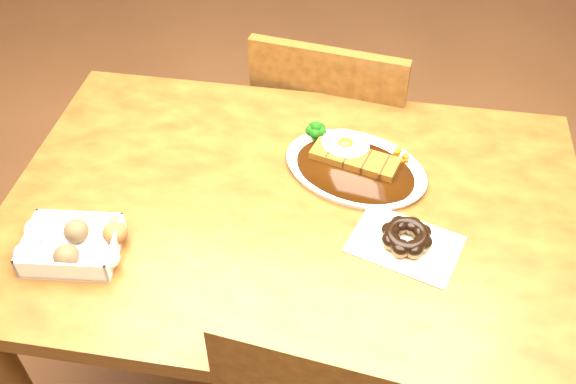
% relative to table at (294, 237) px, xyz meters
% --- Properties ---
extents(table, '(1.20, 0.80, 0.75)m').
position_rel_table_xyz_m(table, '(0.00, 0.00, 0.00)').
color(table, '#4C280F').
rests_on(table, ground).
extents(chair_far, '(0.47, 0.47, 0.87)m').
position_rel_table_xyz_m(chair_far, '(0.04, 0.54, -0.17)').
color(chair_far, '#4C280F').
rests_on(chair_far, ground).
extents(katsu_curry_plate, '(0.37, 0.31, 0.06)m').
position_rel_table_xyz_m(katsu_curry_plate, '(0.11, 0.13, 0.11)').
color(katsu_curry_plate, white).
rests_on(katsu_curry_plate, table).
extents(donut_box, '(0.21, 0.15, 0.05)m').
position_rel_table_xyz_m(donut_box, '(-0.40, -0.19, 0.12)').
color(donut_box, white).
rests_on(donut_box, table).
extents(pon_de_ring, '(0.24, 0.20, 0.04)m').
position_rel_table_xyz_m(pon_de_ring, '(0.23, -0.07, 0.12)').
color(pon_de_ring, silver).
rests_on(pon_de_ring, table).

